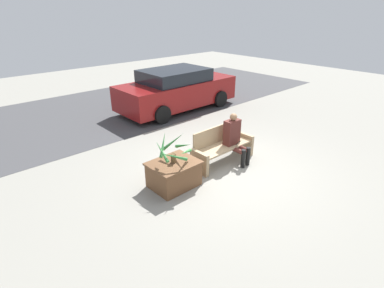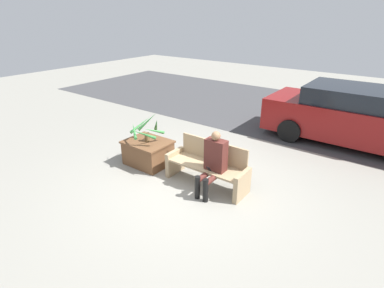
% 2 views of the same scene
% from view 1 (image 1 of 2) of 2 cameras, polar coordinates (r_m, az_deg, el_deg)
% --- Properties ---
extents(ground_plane, '(30.00, 30.00, 0.00)m').
position_cam_1_polar(ground_plane, '(7.16, 6.44, -4.86)').
color(ground_plane, gray).
extents(road_surface, '(20.00, 6.00, 0.01)m').
position_cam_1_polar(road_surface, '(11.81, -16.64, 6.28)').
color(road_surface, '#424244').
rests_on(road_surface, ground_plane).
extents(bench, '(1.71, 0.55, 0.87)m').
position_cam_1_polar(bench, '(7.36, 5.65, -0.45)').
color(bench, tan).
rests_on(bench, ground_plane).
extents(person_seated, '(0.40, 0.63, 1.23)m').
position_cam_1_polar(person_seated, '(7.31, 8.11, 1.41)').
color(person_seated, '#51231E').
rests_on(person_seated, ground_plane).
extents(planter_box, '(1.00, 0.80, 0.56)m').
position_cam_1_polar(planter_box, '(6.38, -3.49, -5.59)').
color(planter_box, brown).
rests_on(planter_box, ground_plane).
extents(potted_plant, '(0.81, 0.77, 0.62)m').
position_cam_1_polar(potted_plant, '(6.10, -3.55, -1.07)').
color(potted_plant, brown).
rests_on(potted_plant, planter_box).
extents(parked_car, '(4.50, 1.98, 1.50)m').
position_cam_1_polar(parked_car, '(11.25, -2.93, 10.33)').
color(parked_car, maroon).
rests_on(parked_car, ground_plane).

